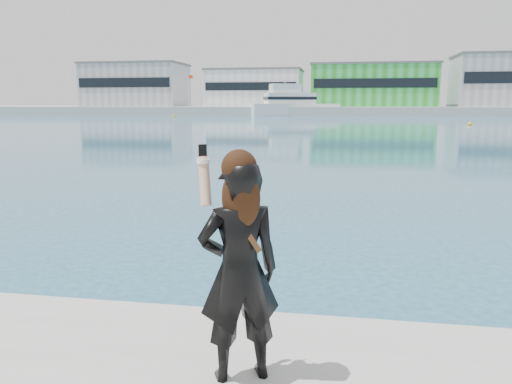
% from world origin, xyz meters
% --- Properties ---
extents(far_quay, '(320.00, 40.00, 2.00)m').
position_xyz_m(far_quay, '(0.00, 130.00, 1.00)').
color(far_quay, '#9E9E99').
rests_on(far_quay, ground).
extents(warehouse_grey_left, '(26.52, 16.36, 11.50)m').
position_xyz_m(warehouse_grey_left, '(-55.00, 127.98, 7.76)').
color(warehouse_grey_left, gray).
rests_on(warehouse_grey_left, far_quay).
extents(warehouse_white, '(24.48, 15.35, 9.50)m').
position_xyz_m(warehouse_white, '(-22.00, 127.98, 6.76)').
color(warehouse_white, silver).
rests_on(warehouse_white, far_quay).
extents(warehouse_green, '(30.60, 16.36, 10.50)m').
position_xyz_m(warehouse_green, '(8.00, 127.98, 7.26)').
color(warehouse_green, green).
rests_on(warehouse_green, far_quay).
extents(warehouse_grey_right, '(25.50, 15.35, 12.50)m').
position_xyz_m(warehouse_grey_right, '(40.00, 127.98, 8.26)').
color(warehouse_grey_right, gray).
rests_on(warehouse_grey_right, far_quay).
extents(flagpole_left, '(1.28, 0.16, 8.00)m').
position_xyz_m(flagpole_left, '(-37.91, 121.00, 6.54)').
color(flagpole_left, silver).
rests_on(flagpole_left, far_quay).
extents(flagpole_right, '(1.28, 0.16, 8.00)m').
position_xyz_m(flagpole_right, '(22.09, 121.00, 6.54)').
color(flagpole_right, silver).
rests_on(flagpole_right, far_quay).
extents(motor_yacht, '(20.87, 12.86, 9.45)m').
position_xyz_m(motor_yacht, '(-10.79, 113.15, 2.66)').
color(motor_yacht, white).
rests_on(motor_yacht, ground).
extents(buoy_far, '(0.50, 0.50, 0.50)m').
position_xyz_m(buoy_far, '(-34.52, 99.32, 0.00)').
color(buoy_far, yellow).
rests_on(buoy_far, ground).
extents(buoy_extra, '(0.50, 0.50, 0.50)m').
position_xyz_m(buoy_extra, '(17.12, 65.36, 0.00)').
color(buoy_extra, yellow).
rests_on(buoy_extra, ground).
extents(woman, '(0.69, 0.59, 1.69)m').
position_xyz_m(woman, '(0.13, -0.18, 1.66)').
color(woman, black).
rests_on(woman, near_quay).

